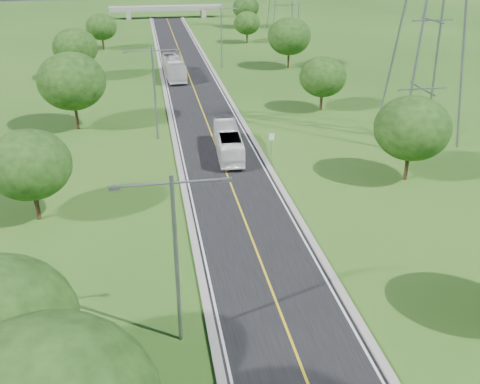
# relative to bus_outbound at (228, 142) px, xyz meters

# --- Properties ---
(ground) EXTENTS (260.00, 260.00, 0.00)m
(ground) POSITION_rel_bus_outbound_xyz_m (-0.92, 21.14, -1.43)
(ground) COLOR #1F4914
(ground) RESTS_ON ground
(road) EXTENTS (8.00, 150.00, 0.06)m
(road) POSITION_rel_bus_outbound_xyz_m (-0.92, 27.14, -1.40)
(road) COLOR black
(road) RESTS_ON ground
(curb_left) EXTENTS (0.50, 150.00, 0.22)m
(curb_left) POSITION_rel_bus_outbound_xyz_m (-5.17, 27.14, -1.32)
(curb_left) COLOR gray
(curb_left) RESTS_ON ground
(curb_right) EXTENTS (0.50, 150.00, 0.22)m
(curb_right) POSITION_rel_bus_outbound_xyz_m (3.33, 27.14, -1.32)
(curb_right) COLOR gray
(curb_right) RESTS_ON ground
(speed_limit_sign) EXTENTS (0.55, 0.09, 2.40)m
(speed_limit_sign) POSITION_rel_bus_outbound_xyz_m (4.28, -0.87, 0.17)
(speed_limit_sign) COLOR slate
(speed_limit_sign) RESTS_ON ground
(overpass) EXTENTS (30.00, 3.00, 3.20)m
(overpass) POSITION_rel_bus_outbound_xyz_m (-0.92, 101.14, 0.98)
(overpass) COLOR gray
(overpass) RESTS_ON ground
(streetlight_near_left) EXTENTS (5.90, 0.25, 10.00)m
(streetlight_near_left) POSITION_rel_bus_outbound_xyz_m (-6.92, -26.86, 4.52)
(streetlight_near_left) COLOR slate
(streetlight_near_left) RESTS_ON ground
(streetlight_mid_left) EXTENTS (5.90, 0.25, 10.00)m
(streetlight_mid_left) POSITION_rel_bus_outbound_xyz_m (-6.92, 6.14, 4.52)
(streetlight_mid_left) COLOR slate
(streetlight_mid_left) RESTS_ON ground
(streetlight_far_right) EXTENTS (5.90, 0.25, 10.00)m
(streetlight_far_right) POSITION_rel_bus_outbound_xyz_m (5.08, 39.14, 4.52)
(streetlight_far_right) COLOR slate
(streetlight_far_right) RESTS_ON ground
(power_tower_near) EXTENTS (9.00, 6.40, 28.00)m
(power_tower_near) POSITION_rel_bus_outbound_xyz_m (21.08, 1.14, 12.58)
(power_tower_near) COLOR slate
(power_tower_near) RESTS_ON ground
(tree_lb) EXTENTS (6.30, 6.30, 7.33)m
(tree_lb) POSITION_rel_bus_outbound_xyz_m (-16.92, -10.86, 3.22)
(tree_lb) COLOR black
(tree_lb) RESTS_ON ground
(tree_lc) EXTENTS (7.56, 7.56, 8.79)m
(tree_lc) POSITION_rel_bus_outbound_xyz_m (-15.92, 11.14, 4.15)
(tree_lc) COLOR black
(tree_lc) RESTS_ON ground
(tree_ld) EXTENTS (6.72, 6.72, 7.82)m
(tree_ld) POSITION_rel_bus_outbound_xyz_m (-17.92, 35.14, 3.53)
(tree_ld) COLOR black
(tree_ld) RESTS_ON ground
(tree_le) EXTENTS (5.88, 5.88, 6.84)m
(tree_le) POSITION_rel_bus_outbound_xyz_m (-15.42, 59.14, 2.91)
(tree_le) COLOR black
(tree_le) RESTS_ON ground
(tree_rb) EXTENTS (6.72, 6.72, 7.82)m
(tree_rb) POSITION_rel_bus_outbound_xyz_m (15.08, -8.86, 3.53)
(tree_rb) COLOR black
(tree_rb) RESTS_ON ground
(tree_rc) EXTENTS (5.88, 5.88, 6.84)m
(tree_rc) POSITION_rel_bus_outbound_xyz_m (14.08, 13.14, 2.91)
(tree_rc) COLOR black
(tree_rc) RESTS_ON ground
(tree_rd) EXTENTS (7.14, 7.14, 8.30)m
(tree_rd) POSITION_rel_bus_outbound_xyz_m (16.08, 37.14, 3.84)
(tree_rd) COLOR black
(tree_rd) RESTS_ON ground
(tree_re) EXTENTS (5.46, 5.46, 6.35)m
(tree_re) POSITION_rel_bus_outbound_xyz_m (13.58, 61.14, 2.60)
(tree_re) COLOR black
(tree_re) RESTS_ON ground
(tree_rf) EXTENTS (6.30, 6.30, 7.33)m
(tree_rf) POSITION_rel_bus_outbound_xyz_m (17.08, 81.14, 3.22)
(tree_rf) COLOR black
(tree_rf) RESTS_ON ground
(bus_outbound) EXTENTS (2.89, 9.94, 2.73)m
(bus_outbound) POSITION_rel_bus_outbound_xyz_m (0.00, 0.00, 0.00)
(bus_outbound) COLOR white
(bus_outbound) RESTS_ON road
(bus_inbound) EXTENTS (3.15, 11.36, 3.13)m
(bus_inbound) POSITION_rel_bus_outbound_xyz_m (-3.25, 33.68, 0.20)
(bus_inbound) COLOR silver
(bus_inbound) RESTS_ON road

